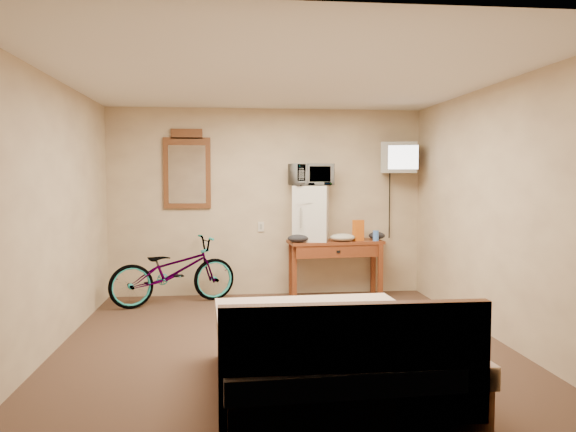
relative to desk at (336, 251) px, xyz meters
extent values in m
plane|color=#433021|center=(-0.89, -2.00, -0.62)|extent=(4.60, 4.60, 0.00)
plane|color=silver|center=(-0.89, -2.00, 1.88)|extent=(4.60, 4.60, 0.00)
cube|color=beige|center=(-0.89, 0.30, 0.63)|extent=(4.20, 0.04, 2.50)
cube|color=beige|center=(-0.89, -4.30, 0.63)|extent=(4.20, 0.04, 2.50)
cube|color=beige|center=(-2.99, -2.00, 0.63)|extent=(0.04, 4.60, 2.50)
cube|color=beige|center=(1.21, -2.00, 0.63)|extent=(0.04, 4.60, 2.50)
cube|color=beige|center=(-0.97, 0.28, 0.30)|extent=(0.08, 0.01, 0.13)
cube|color=brown|center=(0.00, 0.04, 0.11)|extent=(1.27, 0.58, 0.04)
cube|color=brown|center=(-0.57, -0.15, -0.26)|extent=(0.06, 0.06, 0.71)
cube|color=brown|center=(0.57, -0.15, -0.26)|extent=(0.06, 0.06, 0.71)
cube|color=brown|center=(-0.57, 0.22, -0.26)|extent=(0.06, 0.06, 0.71)
cube|color=brown|center=(0.57, 0.22, -0.26)|extent=(0.06, 0.06, 0.71)
cube|color=brown|center=(0.00, -0.17, 0.01)|extent=(1.11, 0.14, 0.16)
cube|color=black|center=(0.00, -0.19, 0.01)|extent=(0.05, 0.02, 0.03)
cube|color=silver|center=(-0.33, 0.04, 0.49)|extent=(0.53, 0.52, 0.73)
cube|color=gray|center=(-0.33, -0.17, 0.64)|extent=(0.44, 0.01, 0.00)
cylinder|color=gray|center=(-0.48, -0.17, 0.45)|extent=(0.02, 0.02, 0.26)
imported|color=silver|center=(-0.33, 0.04, 1.00)|extent=(0.59, 0.48, 0.29)
cube|color=#D15E12|center=(0.30, -0.01, 0.27)|extent=(0.16, 0.12, 0.27)
cylinder|color=#4781F2|center=(0.53, -0.06, 0.20)|extent=(0.08, 0.08, 0.14)
ellipsoid|color=beige|center=(0.08, -0.07, 0.18)|extent=(0.33, 0.25, 0.10)
ellipsoid|color=black|center=(-0.51, -0.13, 0.18)|extent=(0.27, 0.20, 0.10)
ellipsoid|color=black|center=(0.58, 0.11, 0.18)|extent=(0.22, 0.18, 0.10)
cube|color=black|center=(0.84, 0.28, 1.13)|extent=(0.14, 0.02, 0.14)
cylinder|color=black|center=(0.84, 0.24, 1.13)|extent=(0.05, 0.30, 0.05)
cube|color=gray|center=(0.84, 0.02, 1.22)|extent=(0.55, 0.50, 0.40)
cube|color=white|center=(0.84, -0.18, 1.22)|extent=(0.37, 0.12, 0.31)
cube|color=black|center=(0.84, 0.21, 1.22)|extent=(0.28, 0.09, 0.25)
cube|color=brown|center=(-1.94, 0.27, 1.02)|extent=(0.61, 0.04, 0.93)
cube|color=brown|center=(-1.94, 0.27, 1.54)|extent=(0.41, 0.04, 0.13)
cube|color=white|center=(-1.94, 0.25, 1.00)|extent=(0.48, 0.01, 0.76)
imported|color=black|center=(-2.09, -0.21, -0.20)|extent=(1.69, 1.11, 0.84)
cube|color=brown|center=(-0.70, -3.30, -0.42)|extent=(1.61, 2.09, 0.40)
cube|color=beige|center=(-0.70, -3.30, -0.17)|extent=(1.65, 2.13, 0.14)
cube|color=brown|center=(-0.70, -4.26, -0.07)|extent=(1.51, 0.08, 0.70)
ellipsoid|color=white|center=(-1.05, -3.95, -0.04)|extent=(0.57, 0.35, 0.20)
ellipsoid|color=white|center=(-0.34, -3.95, -0.04)|extent=(0.57, 0.35, 0.20)
camera|label=1|loc=(-1.38, -7.24, 0.97)|focal=35.00mm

